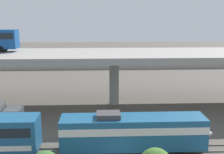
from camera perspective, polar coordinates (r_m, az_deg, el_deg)
rail_strip_near at (r=29.83m, az=2.15°, el=-15.06°), size 110.00×0.12×0.12m
rail_strip_far at (r=31.10m, az=1.93°, el=-13.86°), size 110.00×0.12×0.12m
train_locomotive at (r=29.77m, az=5.66°, el=-10.65°), size 15.74×3.04×4.18m
highway_overpass at (r=43.65m, az=0.43°, el=3.98°), size 96.00×12.71×8.24m
pier_parking_lot at (r=79.25m, az=-0.91°, el=2.71°), size 69.73×10.31×1.40m
parked_car_0 at (r=81.53m, az=11.88°, el=3.76°), size 4.19×1.94×1.50m
parked_car_1 at (r=79.82m, az=-14.60°, el=3.46°), size 4.50×1.98×1.50m
parked_car_2 at (r=80.83m, az=-21.10°, el=3.14°), size 4.29×1.99×1.50m
parked_car_3 at (r=80.27m, az=-0.60°, el=3.90°), size 4.26×1.91×1.50m
parked_car_4 at (r=80.27m, az=4.00°, el=3.87°), size 4.50×1.99×1.50m
parked_car_5 at (r=81.92m, az=-12.68°, el=3.77°), size 4.17×1.87×1.50m
parked_car_6 at (r=84.24m, az=15.40°, el=3.85°), size 4.18×1.97×1.50m
harbor_water at (r=102.10m, az=-1.29°, el=4.44°), size 140.00×36.00×0.01m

